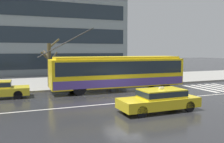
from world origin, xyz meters
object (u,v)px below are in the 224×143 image
(trolleybus, at_px, (119,72))
(pedestrian_at_shelter, at_px, (108,69))
(street_tree_bare, at_px, (49,63))
(bus_shelter, at_px, (99,65))
(pedestrian_walking_past, at_px, (110,68))
(pedestrian_approaching_curb, at_px, (118,73))
(taxi_oncoming_near, at_px, (160,99))

(trolleybus, bearing_deg, pedestrian_at_shelter, 94.35)
(trolleybus, relative_size, pedestrian_at_shelter, 6.47)
(street_tree_bare, bearing_deg, trolleybus, -32.25)
(pedestrian_at_shelter, xyz_separation_m, street_tree_bare, (-5.24, 1.16, 0.63))
(bus_shelter, distance_m, pedestrian_walking_past, 1.20)
(pedestrian_approaching_curb, distance_m, pedestrian_walking_past, 1.39)
(bus_shelter, height_order, pedestrian_walking_past, bus_shelter)
(bus_shelter, bearing_deg, trolleybus, -83.41)
(street_tree_bare, bearing_deg, taxi_oncoming_near, -66.34)
(pedestrian_approaching_curb, xyz_separation_m, street_tree_bare, (-7.10, -0.76, 1.21))
(taxi_oncoming_near, bearing_deg, pedestrian_approaching_curb, 78.61)
(bus_shelter, height_order, pedestrian_approaching_curb, bus_shelter)
(pedestrian_walking_past, bearing_deg, trolleybus, -99.40)
(trolleybus, distance_m, taxi_oncoming_near, 7.54)
(pedestrian_at_shelter, height_order, pedestrian_approaching_curb, pedestrian_at_shelter)
(trolleybus, xyz_separation_m, bus_shelter, (-0.46, 4.03, 0.38))
(taxi_oncoming_near, distance_m, pedestrian_approaching_curb, 11.87)
(bus_shelter, relative_size, pedestrian_approaching_curb, 2.35)
(taxi_oncoming_near, xyz_separation_m, pedestrian_walking_past, (1.24, 10.99, 1.00))
(bus_shelter, height_order, pedestrian_at_shelter, bus_shelter)
(pedestrian_approaching_curb, distance_m, street_tree_bare, 7.25)
(pedestrian_walking_past, bearing_deg, pedestrian_approaching_curb, 30.07)
(trolleybus, xyz_separation_m, pedestrian_approaching_curb, (1.69, 4.18, -0.48))
(bus_shelter, bearing_deg, pedestrian_approaching_curb, 3.99)
(taxi_oncoming_near, height_order, bus_shelter, bus_shelter)
(pedestrian_at_shelter, xyz_separation_m, pedestrian_walking_past, (0.76, 1.28, -0.01))
(pedestrian_approaching_curb, relative_size, pedestrian_walking_past, 0.84)
(bus_shelter, xyz_separation_m, street_tree_bare, (-4.95, -0.61, 0.35))
(pedestrian_at_shelter, height_order, pedestrian_walking_past, pedestrian_walking_past)
(trolleybus, bearing_deg, street_tree_bare, 147.75)
(bus_shelter, xyz_separation_m, pedestrian_walking_past, (1.05, -0.49, -0.30))
(pedestrian_at_shelter, height_order, street_tree_bare, street_tree_bare)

